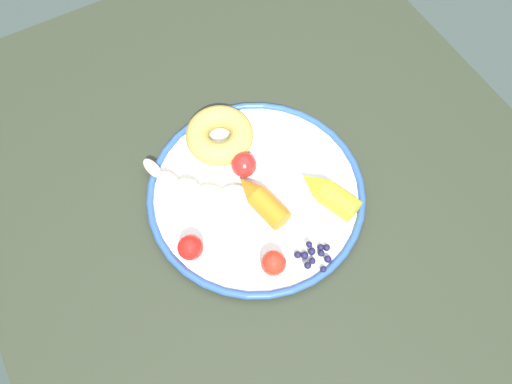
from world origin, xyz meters
The scene contains 11 objects.
ground_plane centered at (0.00, 0.00, 0.00)m, with size 6.00×6.00×0.00m, color #33403C.
dining_table centered at (0.00, 0.00, 0.67)m, with size 0.91×0.98×0.77m.
plate centered at (-0.02, -0.04, 0.78)m, with size 0.35×0.35×0.02m.
banana centered at (-0.11, 0.01, 0.80)m, with size 0.13×0.14×0.03m.
carrot_orange centered at (-0.03, -0.07, 0.80)m, with size 0.06×0.11×0.04m.
carrot_yellow centered at (0.07, -0.11, 0.80)m, with size 0.07×0.11×0.04m.
donut centered at (-0.03, 0.07, 0.80)m, with size 0.11×0.11×0.04m, color #B09747.
blueberry_pile centered at (0.00, -0.18, 0.79)m, with size 0.06×0.05×0.02m.
tomato_near centered at (-0.02, 0.00, 0.80)m, with size 0.04×0.04×0.04m, color red.
tomato_mid centered at (-0.06, -0.17, 0.80)m, with size 0.04×0.04×0.04m, color red.
tomato_far centered at (-0.16, -0.08, 0.80)m, with size 0.04×0.04×0.04m, color red.
Camera 1 is at (-0.21, -0.37, 1.52)m, focal length 36.47 mm.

